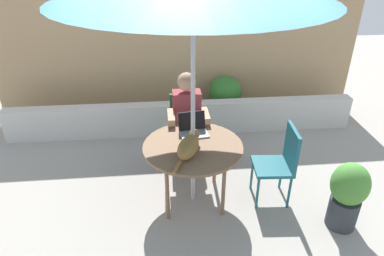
# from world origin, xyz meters

# --- Properties ---
(ground_plane) EXTENTS (14.00, 14.00, 0.00)m
(ground_plane) POSITION_xyz_m (0.00, 0.00, 0.00)
(ground_plane) COLOR gray
(fence_back) EXTENTS (5.66, 0.08, 1.85)m
(fence_back) POSITION_xyz_m (0.00, 2.23, 0.93)
(fence_back) COLOR tan
(fence_back) RESTS_ON ground
(planter_wall_low) EXTENTS (5.09, 0.20, 0.48)m
(planter_wall_low) POSITION_xyz_m (0.00, 1.53, 0.24)
(planter_wall_low) COLOR beige
(planter_wall_low) RESTS_ON ground
(patio_table) EXTENTS (1.04, 1.04, 0.70)m
(patio_table) POSITION_xyz_m (0.00, 0.00, 0.65)
(patio_table) COLOR brown
(patio_table) RESTS_ON ground
(chair_occupied) EXTENTS (0.40, 0.40, 0.88)m
(chair_occupied) POSITION_xyz_m (0.00, 0.86, 0.51)
(chair_occupied) COLOR #194C2D
(chair_occupied) RESTS_ON ground
(chair_empty) EXTENTS (0.43, 0.43, 0.88)m
(chair_empty) POSITION_xyz_m (0.94, -0.07, 0.51)
(chair_empty) COLOR #1E606B
(chair_empty) RESTS_ON ground
(person_seated) EXTENTS (0.48, 0.48, 1.22)m
(person_seated) POSITION_xyz_m (0.00, 0.70, 0.69)
(person_seated) COLOR maroon
(person_seated) RESTS_ON ground
(laptop) EXTENTS (0.33, 0.29, 0.21)m
(laptop) POSITION_xyz_m (0.03, 0.28, 0.77)
(laptop) COLOR gray
(laptop) RESTS_ON patio_table
(cat) EXTENTS (0.34, 0.61, 0.17)m
(cat) POSITION_xyz_m (-0.05, -0.14, 0.79)
(cat) COLOR olive
(cat) RESTS_ON patio_table
(potted_plant_near_fence) EXTENTS (0.51, 0.51, 0.71)m
(potted_plant_near_fence) POSITION_xyz_m (0.71, 1.93, 0.39)
(potted_plant_near_fence) COLOR #595654
(potted_plant_near_fence) RESTS_ON ground
(potted_plant_by_chair) EXTENTS (0.36, 0.36, 0.74)m
(potted_plant_by_chair) POSITION_xyz_m (1.46, -0.55, 0.40)
(potted_plant_by_chair) COLOR #33383D
(potted_plant_by_chair) RESTS_ON ground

